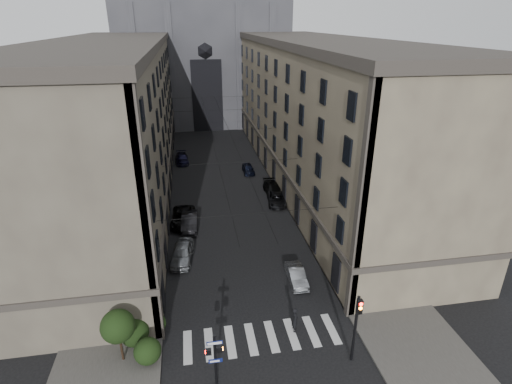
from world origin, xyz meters
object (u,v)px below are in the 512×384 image
car_left_near (182,253)px  pedestrian (295,320)px  car_left_midfar (183,217)px  car_right_far (248,169)px  pedestrian_signal_left (215,357)px  car_left_far (182,159)px  car_right_near (296,275)px  gothic_tower (202,36)px  car_left_midnear (190,222)px  car_right_midfar (273,189)px  traffic_light_right (356,322)px  car_right_midnear (277,199)px

car_left_near → pedestrian: (8.07, -10.81, 0.16)m
car_left_midfar → car_right_far: bearing=60.6°
pedestrian_signal_left → car_left_far: pedestrian_signal_left is taller
car_left_near → car_right_near: size_ratio=1.24×
pedestrian_signal_left → gothic_tower: bearing=87.3°
pedestrian → car_left_midnear: bearing=33.3°
pedestrian_signal_left → car_right_midfar: pedestrian_signal_left is taller
pedestrian_signal_left → car_right_midfar: size_ratio=0.79×
car_left_far → pedestrian: 40.21m
pedestrian_signal_left → car_right_far: size_ratio=1.02×
car_left_near → car_right_far: (9.74, 22.15, -0.16)m
car_right_near → car_right_midfar: car_right_midfar is taller
car_left_near → gothic_tower: bearing=92.6°
traffic_light_right → car_right_midfar: bearing=88.8°
car_right_far → pedestrian: (-1.66, -32.96, 0.32)m
car_left_midnear → car_right_near: car_left_midnear is taller
traffic_light_right → car_left_midfar: bearing=116.8°
car_right_near → pedestrian: 5.98m
traffic_light_right → pedestrian: (-3.06, 3.39, -2.30)m
car_right_midnear → car_right_midfar: car_right_midfar is taller
car_left_near → car_right_midfar: (11.73, 13.71, -0.09)m
car_left_midnear → car_right_midfar: car_left_midnear is taller
traffic_light_right → car_left_midfar: (-11.01, 21.81, -2.53)m
car_left_midfar → car_right_far: (9.62, 14.53, -0.09)m
car_right_midnear → pedestrian: bearing=-91.7°
car_left_near → pedestrian_signal_left: bearing=-74.2°
gothic_tower → pedestrian_signal_left: (-3.51, -73.46, -15.48)m
car_left_far → car_right_midfar: 18.93m
car_right_far → car_left_near: bearing=-113.5°
car_right_midnear → car_right_midfar: 2.88m
pedestrian_signal_left → car_right_midfar: bearing=71.1°
gothic_tower → car_right_near: (4.20, -63.91, -17.16)m
gothic_tower → traffic_light_right: (5.60, -73.04, -14.51)m
car_right_near → car_right_midfar: size_ratio=0.77×
traffic_light_right → car_left_midnear: 23.14m
car_right_midfar → pedestrian: pedestrian is taller
car_left_midnear → car_right_far: (8.92, 15.78, -0.12)m
pedestrian_signal_left → car_left_midnear: (-1.19, 20.98, -1.53)m
car_left_midnear → pedestrian: bearing=-63.6°
car_right_midnear → pedestrian_signal_left: bearing=-103.1°
car_left_near → car_right_midnear: 15.83m
gothic_tower → pedestrian: bearing=-87.9°
gothic_tower → car_left_near: size_ratio=11.97×
pedestrian_signal_left → car_right_near: bearing=51.1°
car_left_midfar → car_left_far: car_left_midfar is taller
traffic_light_right → car_right_midfar: (0.60, 27.90, -2.56)m
car_right_far → gothic_tower: bearing=96.8°
car_left_midnear → traffic_light_right: bearing=-59.9°
gothic_tower → car_left_near: (-5.53, -58.84, -16.97)m
car_right_near → car_right_midnear: bearing=84.4°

